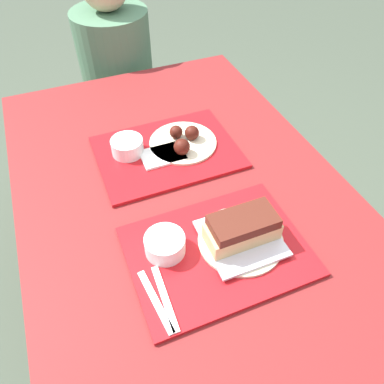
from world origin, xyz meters
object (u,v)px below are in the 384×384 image
(bowl_coleslaw_far, at_px, (127,146))
(wings_plate_far, at_px, (183,141))
(person_seated_across, at_px, (115,56))
(bowl_coleslaw_near, at_px, (165,244))
(tray_near, at_px, (218,251))
(tray_far, at_px, (167,152))
(brisket_sandwich_plate, at_px, (242,232))

(bowl_coleslaw_far, height_order, wings_plate_far, wings_plate_far)
(wings_plate_far, height_order, person_seated_across, person_seated_across)
(bowl_coleslaw_near, height_order, bowl_coleslaw_far, same)
(bowl_coleslaw_far, distance_m, wings_plate_far, 0.18)
(tray_near, height_order, tray_far, same)
(brisket_sandwich_plate, height_order, wings_plate_far, brisket_sandwich_plate)
(tray_near, distance_m, tray_far, 0.41)
(bowl_coleslaw_near, height_order, person_seated_across, person_seated_across)
(bowl_coleslaw_far, bearing_deg, wings_plate_far, -9.48)
(bowl_coleslaw_far, height_order, person_seated_across, person_seated_across)
(brisket_sandwich_plate, bearing_deg, tray_far, 97.58)
(tray_near, bearing_deg, bowl_coleslaw_near, 158.78)
(wings_plate_far, distance_m, person_seated_across, 0.76)
(bowl_coleslaw_near, distance_m, brisket_sandwich_plate, 0.19)
(brisket_sandwich_plate, xyz_separation_m, bowl_coleslaw_far, (-0.17, 0.44, -0.01))
(brisket_sandwich_plate, relative_size, bowl_coleslaw_far, 2.16)
(tray_near, relative_size, bowl_coleslaw_far, 4.38)
(tray_far, relative_size, brisket_sandwich_plate, 2.03)
(tray_far, xyz_separation_m, wings_plate_far, (0.06, 0.01, 0.02))
(person_seated_across, bearing_deg, bowl_coleslaw_far, -100.42)
(tray_far, distance_m, person_seated_across, 0.77)
(tray_near, height_order, bowl_coleslaw_far, bowl_coleslaw_far)
(brisket_sandwich_plate, height_order, person_seated_across, person_seated_across)
(tray_near, relative_size, person_seated_across, 0.65)
(bowl_coleslaw_far, bearing_deg, tray_far, -17.97)
(tray_far, distance_m, bowl_coleslaw_near, 0.39)
(tray_near, bearing_deg, tray_far, 88.53)
(tray_far, height_order, bowl_coleslaw_far, bowl_coleslaw_far)
(tray_near, distance_m, person_seated_across, 1.18)
(bowl_coleslaw_far, bearing_deg, person_seated_across, 79.58)
(tray_near, distance_m, wings_plate_far, 0.42)
(tray_near, bearing_deg, bowl_coleslaw_far, 103.52)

